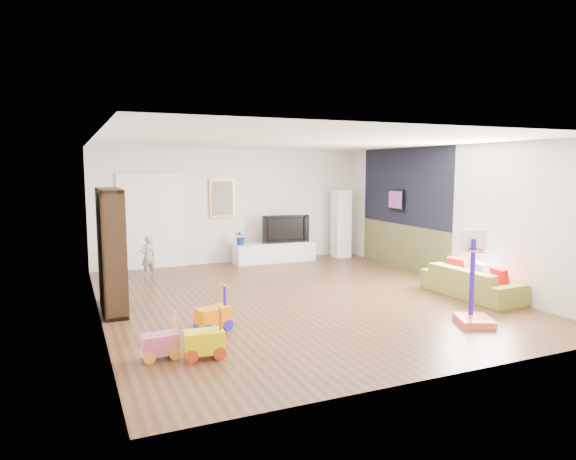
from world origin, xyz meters
name	(u,v)px	position (x,y,z in m)	size (l,w,h in m)	color
floor	(297,298)	(0.00, 0.00, 0.00)	(6.50, 7.50, 0.00)	brown
ceiling	(297,142)	(0.00, 0.00, 2.70)	(6.50, 7.50, 0.00)	white
wall_back	(232,206)	(0.00, 3.75, 1.35)	(6.50, 0.00, 2.70)	silver
wall_front	(445,255)	(0.00, -3.75, 1.35)	(6.50, 0.00, 2.70)	silver
wall_left	(97,230)	(-3.25, 0.00, 1.35)	(0.00, 7.50, 2.70)	silver
wall_right	(447,214)	(3.25, 0.00, 1.35)	(0.00, 7.50, 2.70)	silver
navy_accent	(404,186)	(3.23, 1.40, 1.85)	(0.01, 3.20, 1.70)	black
olive_wainscot	(402,247)	(3.23, 1.40, 0.50)	(0.01, 3.20, 1.00)	brown
doorway	(152,222)	(-1.90, 3.71, 1.05)	(1.45, 0.06, 2.10)	white
painting_back	(222,198)	(-0.25, 3.71, 1.55)	(0.62, 0.06, 0.92)	gold
artwork_right	(396,200)	(3.17, 1.60, 1.55)	(0.04, 0.56, 0.46)	#7F3F8C
media_console	(275,252)	(0.93, 3.34, 0.23)	(1.99, 0.50, 0.47)	white
tall_cabinet	(341,224)	(2.74, 3.32, 0.86)	(0.40, 0.40, 1.71)	white
bookshelf	(111,250)	(-3.03, 0.43, 0.97)	(0.35, 1.33, 1.94)	black
sofa	(471,282)	(2.80, -1.21, 0.27)	(1.85, 0.72, 0.54)	olive
basketball_hoop	(476,278)	(1.72, -2.43, 0.69)	(0.47, 0.57, 1.37)	#D3542C
ride_on_yellow	(204,333)	(-2.21, -2.17, 0.31)	(0.47, 0.29, 0.63)	#F0DD01
ride_on_orange	(213,309)	(-1.84, -1.20, 0.31)	(0.47, 0.29, 0.62)	orange
ride_on_pink	(160,336)	(-2.70, -1.98, 0.28)	(0.42, 0.26, 0.56)	#D1537A
child	(148,257)	(-2.14, 2.75, 0.44)	(0.32, 0.21, 0.87)	gray
tv	(285,228)	(1.20, 3.35, 0.80)	(1.16, 0.15, 0.67)	black
vase_plant	(241,237)	(0.09, 3.35, 0.65)	(0.34, 0.30, 0.38)	navy
pillow_left	(500,278)	(2.95, -1.71, 0.43)	(0.09, 0.35, 0.35)	red
pillow_center	(481,273)	(3.01, -1.21, 0.43)	(0.10, 0.38, 0.38)	silver
pillow_right	(458,267)	(2.96, -0.68, 0.43)	(0.10, 0.37, 0.37)	#AD1F1E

